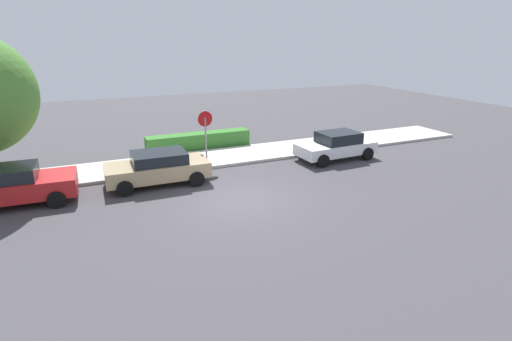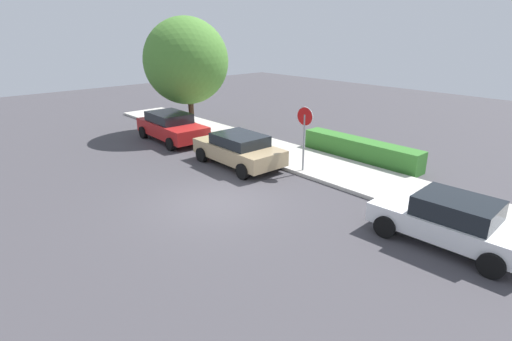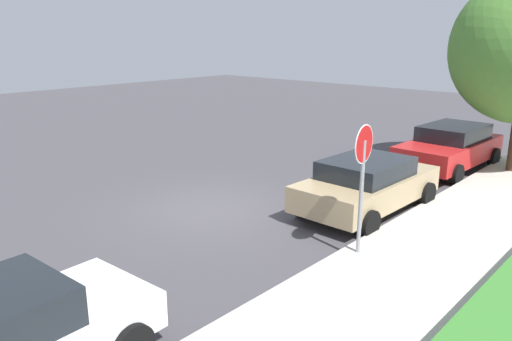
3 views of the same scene
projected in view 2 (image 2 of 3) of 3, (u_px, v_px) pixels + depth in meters
name	position (u px, v px, depth m)	size (l,w,h in m)	color
ground_plane	(217.00, 202.00, 13.68)	(60.00, 60.00, 0.00)	#423F44
sidewalk_curb	(319.00, 165.00, 17.12)	(32.00, 2.93, 0.14)	beige
stop_sign	(304.00, 128.00, 15.74)	(0.76, 0.09, 2.75)	gray
parked_car_tan	(239.00, 149.00, 17.08)	(4.27, 2.17, 1.39)	tan
parked_car_white	(451.00, 220.00, 10.79)	(4.11, 2.09, 1.40)	white
parked_car_red	(171.00, 126.00, 20.85)	(4.53, 2.24, 1.47)	red
street_tree_near_corner	(186.00, 61.00, 21.45)	(4.54, 4.54, 6.24)	#422D1E
fire_hydrant	(496.00, 227.00, 11.17)	(0.30, 0.22, 0.72)	gold
front_yard_hedge	(360.00, 150.00, 17.87)	(5.73, 0.89, 0.94)	#387A2D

